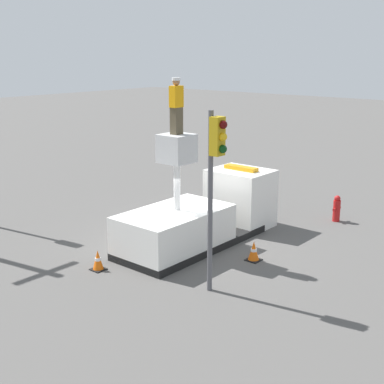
{
  "coord_description": "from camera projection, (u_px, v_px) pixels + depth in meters",
  "views": [
    {
      "loc": [
        -13.17,
        -11.14,
        6.43
      ],
      "look_at": [
        -1.58,
        -1.33,
        2.43
      ],
      "focal_mm": 50.0,
      "sensor_mm": 36.0,
      "label": 1
    }
  ],
  "objects": [
    {
      "name": "fire_hydrant",
      "position": [
        337.0,
        209.0,
        20.78
      ],
      "size": [
        0.52,
        0.28,
        1.04
      ],
      "color": "red",
      "rests_on": "ground"
    },
    {
      "name": "worker",
      "position": [
        176.0,
        106.0,
        16.54
      ],
      "size": [
        0.4,
        0.26,
        1.75
      ],
      "color": "brown",
      "rests_on": "bucket_truck"
    },
    {
      "name": "bucket_truck",
      "position": [
        202.0,
        217.0,
        18.48
      ],
      "size": [
        6.55,
        2.26,
        3.91
      ],
      "color": "black",
      "rests_on": "ground"
    },
    {
      "name": "traffic_cone_rear",
      "position": [
        98.0,
        261.0,
        16.17
      ],
      "size": [
        0.41,
        0.41,
        0.63
      ],
      "color": "black",
      "rests_on": "ground"
    },
    {
      "name": "traffic_light_pole",
      "position": [
        215.0,
        166.0,
        13.88
      ],
      "size": [
        0.34,
        0.57,
        4.98
      ],
      "color": "#515156",
      "rests_on": "ground"
    },
    {
      "name": "ground_plane",
      "position": [
        192.0,
        245.0,
        18.32
      ],
      "size": [
        120.0,
        120.0,
        0.0
      ],
      "primitive_type": "plane",
      "color": "#565451"
    },
    {
      "name": "traffic_cone_curbside",
      "position": [
        254.0,
        251.0,
        16.9
      ],
      "size": [
        0.44,
        0.44,
        0.63
      ],
      "color": "black",
      "rests_on": "ground"
    }
  ]
}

